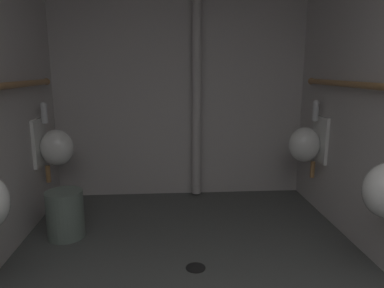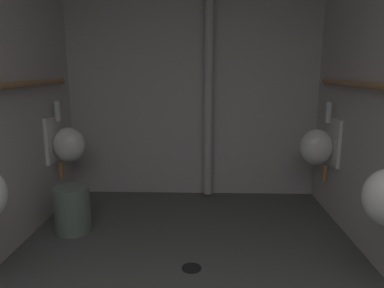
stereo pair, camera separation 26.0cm
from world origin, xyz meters
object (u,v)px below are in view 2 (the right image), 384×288
(waste_bin, at_px, (72,209))
(standpipe_back_wall, at_px, (209,69))
(floor_drain, at_px, (192,268))
(urinal_right_far, at_px, (319,146))
(urinal_left_far, at_px, (67,144))

(waste_bin, bearing_deg, standpipe_back_wall, 38.37)
(standpipe_back_wall, distance_m, floor_drain, 2.02)
(urinal_right_far, distance_m, waste_bin, 2.28)
(urinal_left_far, relative_size, waste_bin, 1.90)
(urinal_right_far, height_order, waste_bin, urinal_right_far)
(urinal_right_far, relative_size, floor_drain, 5.39)
(urinal_right_far, bearing_deg, waste_bin, -168.85)
(waste_bin, bearing_deg, urinal_right_far, 11.15)
(urinal_left_far, height_order, urinal_right_far, same)
(urinal_left_far, relative_size, standpipe_back_wall, 0.28)
(floor_drain, bearing_deg, urinal_left_far, 140.18)
(floor_drain, relative_size, waste_bin, 0.35)
(floor_drain, distance_m, waste_bin, 1.19)
(urinal_left_far, height_order, floor_drain, urinal_left_far)
(urinal_right_far, height_order, floor_drain, urinal_right_far)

